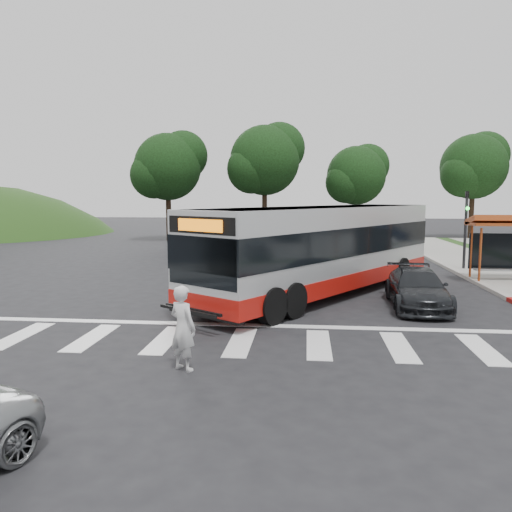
# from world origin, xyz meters

# --- Properties ---
(ground) EXTENTS (140.00, 140.00, 0.00)m
(ground) POSITION_xyz_m (0.00, 0.00, 0.00)
(ground) COLOR black
(ground) RESTS_ON ground
(sidewalk_east) EXTENTS (4.00, 40.00, 0.12)m
(sidewalk_east) POSITION_xyz_m (11.00, 8.00, 0.06)
(sidewalk_east) COLOR gray
(sidewalk_east) RESTS_ON ground
(curb_east) EXTENTS (0.30, 40.00, 0.15)m
(curb_east) POSITION_xyz_m (9.00, 8.00, 0.07)
(curb_east) COLOR #9E9991
(curb_east) RESTS_ON ground
(crosswalk_ladder) EXTENTS (18.00, 2.60, 0.01)m
(crosswalk_ladder) POSITION_xyz_m (0.00, -5.00, 0.01)
(crosswalk_ladder) COLOR silver
(crosswalk_ladder) RESTS_ON ground
(traffic_signal_ne_short) EXTENTS (0.18, 0.37, 4.00)m
(traffic_signal_ne_short) POSITION_xyz_m (9.60, 8.49, 2.48)
(traffic_signal_ne_short) COLOR black
(traffic_signal_ne_short) RESTS_ON ground
(tree_ne_a) EXTENTS (6.16, 5.74, 9.30)m
(tree_ne_a) POSITION_xyz_m (16.08, 28.06, 6.39)
(tree_ne_a) COLOR black
(tree_ne_a) RESTS_ON parking_lot
(tree_north_a) EXTENTS (6.60, 6.15, 10.17)m
(tree_north_a) POSITION_xyz_m (-1.92, 26.07, 6.92)
(tree_north_a) COLOR black
(tree_north_a) RESTS_ON ground
(tree_north_b) EXTENTS (5.72, 5.33, 8.43)m
(tree_north_b) POSITION_xyz_m (6.07, 28.06, 5.66)
(tree_north_b) COLOR black
(tree_north_b) RESTS_ON ground
(tree_north_c) EXTENTS (6.16, 5.74, 9.30)m
(tree_north_c) POSITION_xyz_m (-9.92, 24.06, 6.29)
(tree_north_c) COLOR black
(tree_north_c) RESTS_ON ground
(transit_bus) EXTENTS (9.56, 12.35, 3.35)m
(transit_bus) POSITION_xyz_m (2.33, 1.67, 1.68)
(transit_bus) COLOR #ABADAF
(transit_bus) RESTS_ON ground
(pedestrian) EXTENTS (0.81, 0.73, 1.86)m
(pedestrian) POSITION_xyz_m (-0.97, -7.17, 0.93)
(pedestrian) COLOR silver
(pedestrian) RESTS_ON ground
(dark_sedan) EXTENTS (2.00, 4.52, 1.29)m
(dark_sedan) POSITION_xyz_m (5.41, -0.32, 0.64)
(dark_sedan) COLOR black
(dark_sedan) RESTS_ON ground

